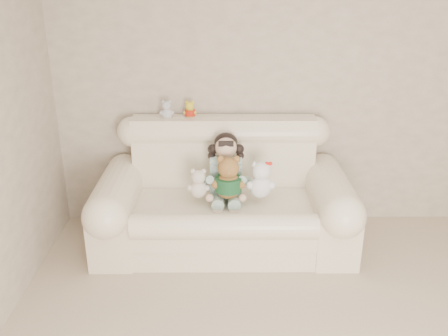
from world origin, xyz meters
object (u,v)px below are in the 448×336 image
(brown_teddy, at_px, (228,173))
(cream_teddy, at_px, (198,181))
(seated_child, at_px, (226,166))
(white_cat, at_px, (261,176))
(sofa, at_px, (224,190))

(brown_teddy, bearing_deg, cream_teddy, 169.91)
(seated_child, relative_size, brown_teddy, 1.33)
(brown_teddy, bearing_deg, white_cat, -3.75)
(brown_teddy, bearing_deg, sofa, 100.21)
(white_cat, bearing_deg, seated_child, 125.09)
(sofa, relative_size, seated_child, 3.76)
(seated_child, relative_size, cream_teddy, 1.95)
(brown_teddy, height_order, cream_teddy, brown_teddy)
(white_cat, bearing_deg, sofa, 139.43)
(sofa, xyz_separation_m, seated_child, (0.02, 0.08, 0.18))
(sofa, relative_size, white_cat, 5.74)
(cream_teddy, bearing_deg, seated_child, 20.99)
(seated_child, relative_size, white_cat, 1.53)
(sofa, height_order, cream_teddy, sofa)
(sofa, distance_m, brown_teddy, 0.23)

